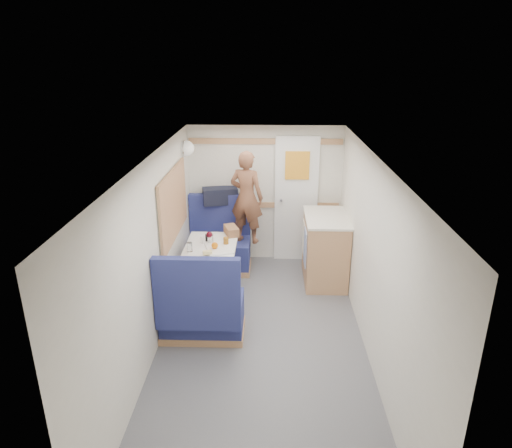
{
  "coord_description": "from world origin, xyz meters",
  "views": [
    {
      "loc": [
        0.08,
        -4.11,
        2.93
      ],
      "look_at": [
        -0.09,
        0.9,
        1.05
      ],
      "focal_mm": 32.0,
      "sensor_mm": 36.0,
      "label": 1
    }
  ],
  "objects_px": {
    "wine_glass": "(209,235)",
    "beer_glass": "(226,241)",
    "salt_grinder": "(202,240)",
    "person": "(247,197)",
    "tray": "(219,248)",
    "bench_near": "(202,313)",
    "bread_loaf": "(231,231)",
    "bench_far": "(219,249)",
    "tumbler_left": "(190,247)",
    "pepper_grinder": "(207,238)",
    "galley_counter": "(325,248)",
    "tumbler_right": "(210,239)",
    "cheese_block": "(207,252)",
    "orange_fruit": "(215,246)",
    "duffel_bag": "(220,196)",
    "dome_light": "(187,148)",
    "dinette_table": "(211,257)"
  },
  "relations": [
    {
      "from": "dome_light",
      "to": "pepper_grinder",
      "type": "relative_size",
      "value": 2.17
    },
    {
      "from": "person",
      "to": "wine_glass",
      "type": "bearing_deg",
      "value": 80.84
    },
    {
      "from": "dome_light",
      "to": "tumbler_left",
      "type": "distance_m",
      "value": 1.43
    },
    {
      "from": "bench_near",
      "to": "dome_light",
      "type": "height_order",
      "value": "dome_light"
    },
    {
      "from": "tray",
      "to": "cheese_block",
      "type": "relative_size",
      "value": 3.68
    },
    {
      "from": "tumbler_left",
      "to": "pepper_grinder",
      "type": "bearing_deg",
      "value": 63.81
    },
    {
      "from": "bench_far",
      "to": "duffel_bag",
      "type": "xyz_separation_m",
      "value": [
        0.01,
        0.26,
        0.72
      ]
    },
    {
      "from": "beer_glass",
      "to": "salt_grinder",
      "type": "relative_size",
      "value": 1.08
    },
    {
      "from": "bench_near",
      "to": "pepper_grinder",
      "type": "height_order",
      "value": "bench_near"
    },
    {
      "from": "bench_far",
      "to": "bread_loaf",
      "type": "bearing_deg",
      "value": -65.31
    },
    {
      "from": "wine_glass",
      "to": "beer_glass",
      "type": "height_order",
      "value": "wine_glass"
    },
    {
      "from": "tumbler_left",
      "to": "pepper_grinder",
      "type": "distance_m",
      "value": 0.36
    },
    {
      "from": "dinette_table",
      "to": "tray",
      "type": "distance_m",
      "value": 0.23
    },
    {
      "from": "galley_counter",
      "to": "duffel_bag",
      "type": "bearing_deg",
      "value": 158.69
    },
    {
      "from": "tray",
      "to": "pepper_grinder",
      "type": "bearing_deg",
      "value": 126.1
    },
    {
      "from": "galley_counter",
      "to": "beer_glass",
      "type": "relative_size",
      "value": 9.03
    },
    {
      "from": "wine_glass",
      "to": "salt_grinder",
      "type": "height_order",
      "value": "wine_glass"
    },
    {
      "from": "person",
      "to": "tray",
      "type": "xyz_separation_m",
      "value": [
        -0.29,
        -0.92,
        -0.36
      ]
    },
    {
      "from": "person",
      "to": "beer_glass",
      "type": "xyz_separation_m",
      "value": [
        -0.21,
        -0.79,
        -0.32
      ]
    },
    {
      "from": "dome_light",
      "to": "duffel_bag",
      "type": "bearing_deg",
      "value": 34.27
    },
    {
      "from": "duffel_bag",
      "to": "bread_loaf",
      "type": "xyz_separation_m",
      "value": [
        0.22,
        -0.75,
        -0.24
      ]
    },
    {
      "from": "bench_near",
      "to": "bread_loaf",
      "type": "height_order",
      "value": "bench_near"
    },
    {
      "from": "duffel_bag",
      "to": "tumbler_right",
      "type": "distance_m",
      "value": 1.08
    },
    {
      "from": "orange_fruit",
      "to": "tumbler_left",
      "type": "bearing_deg",
      "value": -170.01
    },
    {
      "from": "wine_glass",
      "to": "pepper_grinder",
      "type": "bearing_deg",
      "value": 115.06
    },
    {
      "from": "person",
      "to": "tumbler_left",
      "type": "xyz_separation_m",
      "value": [
        -0.63,
        -0.99,
        -0.32
      ]
    },
    {
      "from": "tumbler_right",
      "to": "bench_near",
      "type": "bearing_deg",
      "value": -89.58
    },
    {
      "from": "beer_glass",
      "to": "bread_loaf",
      "type": "xyz_separation_m",
      "value": [
        0.04,
        0.36,
        0.0
      ]
    },
    {
      "from": "dome_light",
      "to": "beer_glass",
      "type": "bearing_deg",
      "value": -55.2
    },
    {
      "from": "tray",
      "to": "tumbler_left",
      "type": "relative_size",
      "value": 3.41
    },
    {
      "from": "bench_far",
      "to": "beer_glass",
      "type": "distance_m",
      "value": 0.99
    },
    {
      "from": "galley_counter",
      "to": "tumbler_right",
      "type": "distance_m",
      "value": 1.58
    },
    {
      "from": "tumbler_left",
      "to": "bread_loaf",
      "type": "bearing_deg",
      "value": 50.98
    },
    {
      "from": "duffel_bag",
      "to": "tumbler_right",
      "type": "height_order",
      "value": "duffel_bag"
    },
    {
      "from": "bench_far",
      "to": "tray",
      "type": "bearing_deg",
      "value": -83.1
    },
    {
      "from": "salt_grinder",
      "to": "cheese_block",
      "type": "bearing_deg",
      "value": -71.73
    },
    {
      "from": "beer_glass",
      "to": "salt_grinder",
      "type": "xyz_separation_m",
      "value": [
        -0.3,
        0.05,
        -0.0
      ]
    },
    {
      "from": "beer_glass",
      "to": "tumbler_right",
      "type": "bearing_deg",
      "value": 166.53
    },
    {
      "from": "tumbler_left",
      "to": "salt_grinder",
      "type": "distance_m",
      "value": 0.27
    },
    {
      "from": "galley_counter",
      "to": "pepper_grinder",
      "type": "height_order",
      "value": "galley_counter"
    },
    {
      "from": "orange_fruit",
      "to": "beer_glass",
      "type": "bearing_deg",
      "value": 50.51
    },
    {
      "from": "person",
      "to": "orange_fruit",
      "type": "xyz_separation_m",
      "value": [
        -0.33,
        -0.94,
        -0.31
      ]
    },
    {
      "from": "tumbler_right",
      "to": "salt_grinder",
      "type": "distance_m",
      "value": 0.11
    },
    {
      "from": "bench_near",
      "to": "cheese_block",
      "type": "height_order",
      "value": "bench_near"
    },
    {
      "from": "person",
      "to": "bread_loaf",
      "type": "distance_m",
      "value": 0.57
    },
    {
      "from": "bench_far",
      "to": "orange_fruit",
      "type": "relative_size",
      "value": 13.27
    },
    {
      "from": "cheese_block",
      "to": "tumbler_left",
      "type": "relative_size",
      "value": 0.93
    },
    {
      "from": "galley_counter",
      "to": "beer_glass",
      "type": "bearing_deg",
      "value": -157.39
    },
    {
      "from": "galley_counter",
      "to": "orange_fruit",
      "type": "relative_size",
      "value": 11.62
    },
    {
      "from": "bench_far",
      "to": "pepper_grinder",
      "type": "distance_m",
      "value": 0.86
    }
  ]
}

